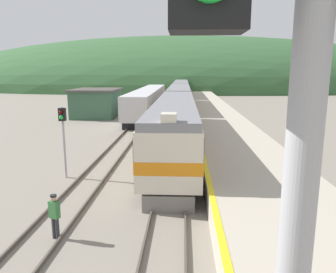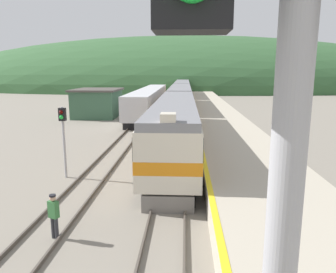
{
  "view_description": "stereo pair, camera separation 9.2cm",
  "coord_description": "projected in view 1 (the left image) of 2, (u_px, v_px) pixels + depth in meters",
  "views": [
    {
      "loc": [
        0.62,
        2.94,
        5.97
      ],
      "look_at": [
        -0.27,
        21.15,
        2.3
      ],
      "focal_mm": 35.0,
      "sensor_mm": 36.0,
      "label": 1
    },
    {
      "loc": [
        0.71,
        2.94,
        5.97
      ],
      "look_at": [
        -0.27,
        21.15,
        2.3
      ],
      "focal_mm": 35.0,
      "sensor_mm": 36.0,
      "label": 2
    }
  ],
  "objects": [
    {
      "name": "track_main",
      "position": [
        181.0,
        100.0,
        66.86
      ],
      "size": [
        1.52,
        180.0,
        0.16
      ],
      "color": "#4C443D",
      "rests_on": "ground"
    },
    {
      "name": "track_siding",
      "position": [
        159.0,
        100.0,
        67.07
      ],
      "size": [
        1.52,
        180.0,
        0.16
      ],
      "color": "#4C443D",
      "rests_on": "ground"
    },
    {
      "name": "platform",
      "position": [
        210.0,
        109.0,
        46.97
      ],
      "size": [
        5.48,
        140.0,
        1.1
      ],
      "color": "#B2A893",
      "rests_on": "ground"
    },
    {
      "name": "distant_hills",
      "position": [
        182.0,
        87.0,
        119.99
      ],
      "size": [
        184.99,
        83.25,
        35.81
      ],
      "color": "#335B33",
      "rests_on": "ground"
    },
    {
      "name": "station_shed",
      "position": [
        97.0,
        103.0,
        42.96
      ],
      "size": [
        5.8,
        7.26,
        3.66
      ],
      "color": "#385B42",
      "rests_on": "ground"
    },
    {
      "name": "express_train_lead_car",
      "position": [
        175.0,
        125.0,
        23.52
      ],
      "size": [
        2.94,
        20.95,
        4.25
      ],
      "color": "black",
      "rests_on": "ground"
    },
    {
      "name": "carriage_second",
      "position": [
        179.0,
        99.0,
        44.94
      ],
      "size": [
        2.93,
        20.58,
        3.89
      ],
      "color": "black",
      "rests_on": "ground"
    },
    {
      "name": "carriage_third",
      "position": [
        181.0,
        90.0,
        65.95
      ],
      "size": [
        2.93,
        20.58,
        3.89
      ],
      "color": "black",
      "rests_on": "ground"
    },
    {
      "name": "carriage_fourth",
      "position": [
        182.0,
        86.0,
        86.96
      ],
      "size": [
        2.93,
        20.58,
        3.89
      ],
      "color": "black",
      "rests_on": "ground"
    },
    {
      "name": "siding_train",
      "position": [
        149.0,
        100.0,
        47.15
      ],
      "size": [
        2.9,
        29.84,
        3.43
      ],
      "color": "black",
      "rests_on": "ground"
    },
    {
      "name": "signal_mast_main",
      "position": [
        302.0,
        178.0,
        1.84
      ],
      "size": [
        2.2,
        0.42,
        8.19
      ],
      "color": "#9E9EA3",
      "rests_on": "ground"
    },
    {
      "name": "signal_post_siding",
      "position": [
        63.0,
        128.0,
        18.06
      ],
      "size": [
        0.36,
        0.42,
        4.03
      ],
      "color": "#9E9EA3",
      "rests_on": "ground"
    },
    {
      "name": "track_worker",
      "position": [
        55.0,
        214.0,
        11.68
      ],
      "size": [
        0.42,
        0.35,
        1.68
      ],
      "color": "#2D2D33",
      "rests_on": "ground"
    }
  ]
}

